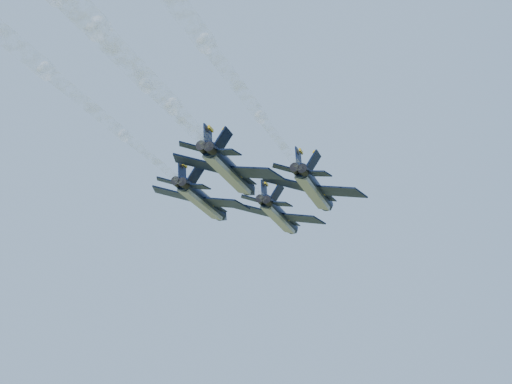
# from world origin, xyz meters

# --- Properties ---
(jet_lead) EXTENTS (14.52, 19.55, 5.29)m
(jet_lead) POSITION_xyz_m (2.91, 10.37, 100.19)
(jet_lead) COLOR black
(jet_left) EXTENTS (14.52, 19.55, 5.29)m
(jet_left) POSITION_xyz_m (-7.01, 0.16, 100.19)
(jet_left) COLOR black
(jet_right) EXTENTS (14.52, 19.55, 5.29)m
(jet_right) POSITION_xyz_m (9.27, -3.20, 100.19)
(jet_right) COLOR black
(jet_slot) EXTENTS (14.52, 19.55, 5.29)m
(jet_slot) POSITION_xyz_m (-0.71, -12.89, 100.19)
(jet_slot) COLOR black
(smoke_trail_lead) EXTENTS (16.18, 82.90, 3.61)m
(smoke_trail_lead) POSITION_xyz_m (-7.78, -53.67, 100.23)
(smoke_trail_lead) COLOR white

